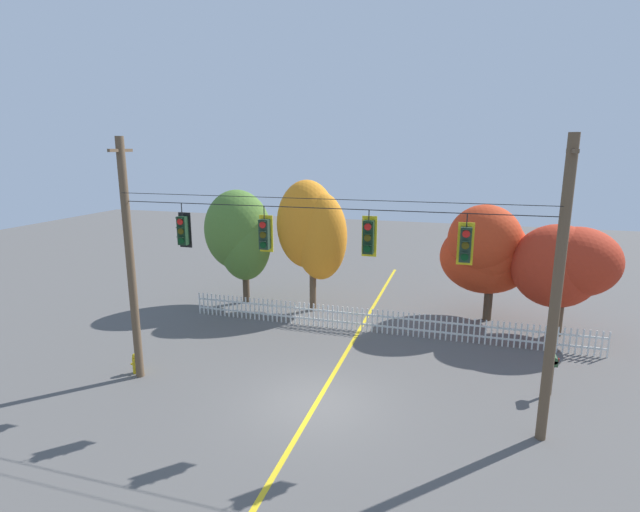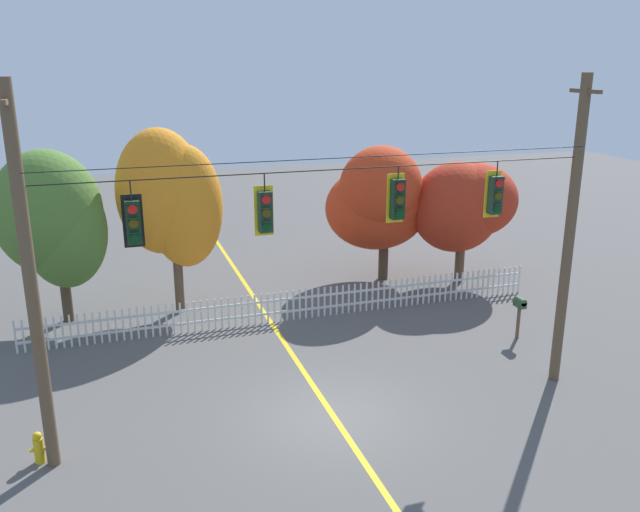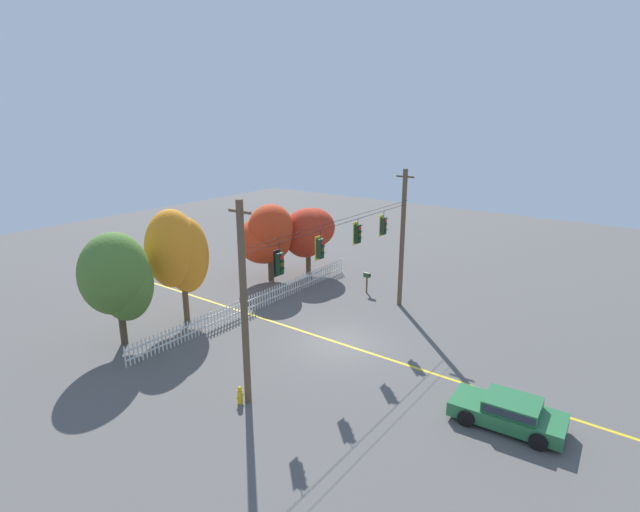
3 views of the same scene
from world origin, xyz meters
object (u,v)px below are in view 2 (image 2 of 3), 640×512
(traffic_signal_northbound_secondary, at_px, (397,199))
(autumn_maple_mid, at_px, (171,198))
(autumn_oak_far_east, at_px, (380,200))
(autumn_maple_far_west, at_px, (464,204))
(roadside_mailbox, at_px, (520,305))
(traffic_signal_eastbound_side, at_px, (265,212))
(fire_hydrant, at_px, (39,448))
(traffic_signal_northbound_primary, at_px, (495,195))
(autumn_maple_near_fence, at_px, (54,220))
(traffic_signal_southbound_primary, at_px, (133,222))

(traffic_signal_northbound_secondary, bearing_deg, autumn_maple_mid, 116.88)
(autumn_oak_far_east, bearing_deg, autumn_maple_mid, -174.40)
(autumn_maple_far_west, distance_m, roadside_mailbox, 6.15)
(traffic_signal_eastbound_side, height_order, autumn_oak_far_east, traffic_signal_eastbound_side)
(autumn_maple_mid, height_order, roadside_mailbox, autumn_maple_mid)
(fire_hydrant, xyz_separation_m, roadside_mailbox, (14.11, 2.58, 0.76))
(autumn_oak_far_east, xyz_separation_m, autumn_maple_far_west, (3.12, -1.13, -0.15))
(traffic_signal_eastbound_side, relative_size, traffic_signal_northbound_secondary, 1.04)
(traffic_signal_eastbound_side, bearing_deg, autumn_maple_far_west, 40.07)
(traffic_signal_northbound_primary, distance_m, autumn_maple_far_west, 9.65)
(traffic_signal_northbound_primary, distance_m, autumn_maple_near_fence, 13.91)
(fire_hydrant, bearing_deg, autumn_maple_mid, 65.04)
(traffic_signal_northbound_primary, height_order, autumn_oak_far_east, traffic_signal_northbound_primary)
(traffic_signal_southbound_primary, bearing_deg, fire_hydrant, 176.27)
(autumn_maple_near_fence, xyz_separation_m, autumn_maple_mid, (3.77, 0.25, 0.41))
(traffic_signal_northbound_primary, distance_m, fire_hydrant, 12.19)
(autumn_maple_far_west, bearing_deg, traffic_signal_southbound_primary, -146.74)
(traffic_signal_southbound_primary, height_order, autumn_oak_far_east, traffic_signal_southbound_primary)
(autumn_oak_far_east, bearing_deg, traffic_signal_northbound_primary, -96.18)
(traffic_signal_northbound_primary, xyz_separation_m, autumn_oak_far_east, (1.04, 9.56, -2.07))
(traffic_signal_southbound_primary, distance_m, fire_hydrant, 5.56)
(autumn_oak_far_east, xyz_separation_m, fire_hydrant, (-12.13, -9.40, -2.97))
(traffic_signal_northbound_primary, bearing_deg, traffic_signal_northbound_secondary, 180.00)
(traffic_signal_northbound_secondary, bearing_deg, traffic_signal_northbound_primary, -0.00)
(autumn_oak_far_east, relative_size, fire_hydrant, 7.29)
(autumn_maple_near_fence, height_order, fire_hydrant, autumn_maple_near_fence)
(traffic_signal_northbound_secondary, xyz_separation_m, roadside_mailbox, (5.67, 2.74, -4.35))
(autumn_maple_mid, bearing_deg, traffic_signal_northbound_primary, -50.99)
(traffic_signal_northbound_secondary, xyz_separation_m, autumn_maple_mid, (-4.44, 8.76, -1.41))
(traffic_signal_eastbound_side, height_order, autumn_maple_mid, autumn_maple_mid)
(autumn_maple_far_west, bearing_deg, roadside_mailbox, -101.38)
(autumn_maple_mid, bearing_deg, traffic_signal_northbound_secondary, -63.12)
(autumn_maple_mid, distance_m, roadside_mailbox, 12.13)
(autumn_oak_far_east, distance_m, fire_hydrant, 15.63)
(traffic_signal_northbound_secondary, distance_m, fire_hydrant, 9.87)
(traffic_signal_northbound_primary, xyz_separation_m, autumn_maple_mid, (-7.10, 8.76, -1.34))
(roadside_mailbox, bearing_deg, traffic_signal_southbound_primary, -166.82)
(traffic_signal_southbound_primary, height_order, traffic_signal_eastbound_side, same)
(traffic_signal_eastbound_side, height_order, traffic_signal_northbound_primary, same)
(autumn_maple_mid, distance_m, autumn_oak_far_east, 8.20)
(traffic_signal_eastbound_side, xyz_separation_m, autumn_maple_far_west, (10.01, 8.42, -2.21))
(traffic_signal_northbound_secondary, height_order, autumn_oak_far_east, traffic_signal_northbound_secondary)
(traffic_signal_southbound_primary, bearing_deg, autumn_maple_far_west, 33.26)
(traffic_signal_southbound_primary, bearing_deg, traffic_signal_eastbound_side, -0.00)
(traffic_signal_northbound_primary, xyz_separation_m, roadside_mailbox, (3.01, 2.74, -4.28))
(autumn_maple_mid, distance_m, autumn_maple_far_west, 11.29)
(traffic_signal_northbound_secondary, xyz_separation_m, fire_hydrant, (-8.44, 0.16, -5.11))
(traffic_signal_northbound_primary, height_order, fire_hydrant, traffic_signal_northbound_primary)
(autumn_maple_far_west, relative_size, fire_hydrant, 6.43)
(traffic_signal_eastbound_side, bearing_deg, traffic_signal_northbound_secondary, 0.01)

